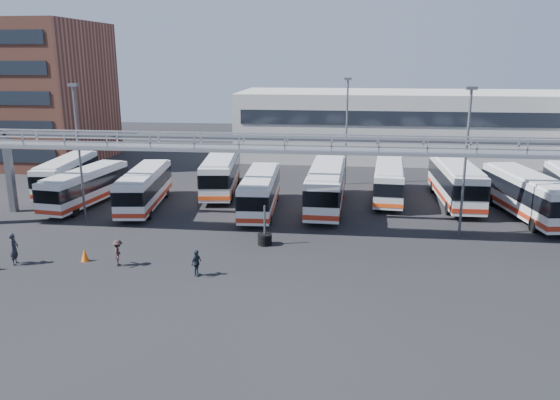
# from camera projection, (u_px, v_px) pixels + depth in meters

# --- Properties ---
(ground) EXTENTS (140.00, 140.00, 0.00)m
(ground) POSITION_uv_depth(u_px,v_px,m) (277.00, 264.00, 32.85)
(ground) COLOR black
(ground) RESTS_ON ground
(gantry) EXTENTS (51.40, 5.15, 7.10)m
(gantry) POSITION_uv_depth(u_px,v_px,m) (287.00, 157.00, 37.09)
(gantry) COLOR gray
(gantry) RESTS_ON ground
(apartment_building) EXTENTS (18.00, 15.00, 16.00)m
(apartment_building) POSITION_uv_depth(u_px,v_px,m) (19.00, 93.00, 63.49)
(apartment_building) COLOR brown
(apartment_building) RESTS_ON ground
(warehouse) EXTENTS (42.00, 14.00, 8.00)m
(warehouse) POSITION_uv_depth(u_px,v_px,m) (412.00, 125.00, 66.97)
(warehouse) COLOR #9E9E99
(warehouse) RESTS_ON ground
(light_pole_left) EXTENTS (0.70, 0.35, 10.21)m
(light_pole_left) POSITION_uv_depth(u_px,v_px,m) (79.00, 144.00, 40.89)
(light_pole_left) COLOR #4C4F54
(light_pole_left) RESTS_ON ground
(light_pole_mid) EXTENTS (0.70, 0.35, 10.21)m
(light_pole_mid) POSITION_uv_depth(u_px,v_px,m) (466.00, 154.00, 36.76)
(light_pole_mid) COLOR #4C4F54
(light_pole_mid) RESTS_ON ground
(light_pole_back) EXTENTS (0.70, 0.35, 10.21)m
(light_pole_back) POSITION_uv_depth(u_px,v_px,m) (347.00, 126.00, 52.07)
(light_pole_back) COLOR #4C4F54
(light_pole_back) RESTS_ON ground
(bus_0) EXTENTS (3.28, 10.30, 3.07)m
(bus_0) POSITION_uv_depth(u_px,v_px,m) (67.00, 173.00, 50.12)
(bus_0) COLOR silver
(bus_0) RESTS_ON ground
(bus_1) EXTENTS (3.58, 10.29, 3.06)m
(bus_1) POSITION_uv_depth(u_px,v_px,m) (86.00, 186.00, 45.32)
(bus_1) COLOR silver
(bus_1) RESTS_ON ground
(bus_2) EXTENTS (3.66, 10.69, 3.18)m
(bus_2) POSITION_uv_depth(u_px,v_px,m) (145.00, 187.00, 44.66)
(bus_2) COLOR silver
(bus_2) RESTS_ON ground
(bus_3) EXTENTS (3.90, 11.59, 3.45)m
(bus_3) POSITION_uv_depth(u_px,v_px,m) (221.00, 172.00, 49.80)
(bus_3) COLOR silver
(bus_3) RESTS_ON ground
(bus_4) EXTENTS (2.89, 10.50, 3.16)m
(bus_4) POSITION_uv_depth(u_px,v_px,m) (260.00, 191.00, 43.45)
(bus_4) COLOR silver
(bus_4) RESTS_ON ground
(bus_5) EXTENTS (3.03, 11.68, 3.52)m
(bus_5) POSITION_uv_depth(u_px,v_px,m) (326.00, 186.00, 44.32)
(bus_5) COLOR silver
(bus_5) RESTS_ON ground
(bus_6) EXTENTS (3.22, 10.48, 3.13)m
(bus_6) POSITION_uv_depth(u_px,v_px,m) (389.00, 180.00, 47.32)
(bus_6) COLOR silver
(bus_6) RESTS_ON ground
(bus_7) EXTENTS (2.83, 11.60, 3.52)m
(bus_7) POSITION_uv_depth(u_px,v_px,m) (455.00, 181.00, 46.06)
(bus_7) COLOR silver
(bus_7) RESTS_ON ground
(bus_8) EXTENTS (4.37, 11.55, 3.43)m
(bus_8) POSITION_uv_depth(u_px,v_px,m) (528.00, 194.00, 41.81)
(bus_8) COLOR silver
(bus_8) RESTS_ON ground
(pedestrian_a) EXTENTS (0.62, 0.80, 1.96)m
(pedestrian_a) POSITION_uv_depth(u_px,v_px,m) (14.00, 249.00, 32.56)
(pedestrian_a) COLOR black
(pedestrian_a) RESTS_ON ground
(pedestrian_c) EXTENTS (0.90, 1.18, 1.62)m
(pedestrian_c) POSITION_uv_depth(u_px,v_px,m) (118.00, 253.00, 32.38)
(pedestrian_c) COLOR #302220
(pedestrian_c) RESTS_ON ground
(pedestrian_d) EXTENTS (0.64, 0.97, 1.53)m
(pedestrian_d) POSITION_uv_depth(u_px,v_px,m) (196.00, 263.00, 30.89)
(pedestrian_d) COLOR #18232C
(pedestrian_d) RESTS_ON ground
(cone_right) EXTENTS (0.51, 0.51, 0.76)m
(cone_right) POSITION_uv_depth(u_px,v_px,m) (85.00, 255.00, 33.22)
(cone_right) COLOR #DE5C0C
(cone_right) RESTS_ON ground
(tire_stack) EXTENTS (0.94, 0.94, 2.69)m
(tire_stack) POSITION_uv_depth(u_px,v_px,m) (265.00, 238.00, 36.11)
(tire_stack) COLOR black
(tire_stack) RESTS_ON ground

